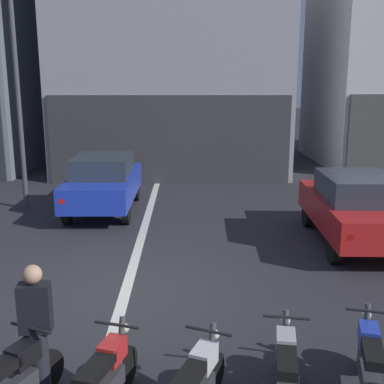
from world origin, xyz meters
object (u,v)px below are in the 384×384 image
car_blue_crossing_near (104,181)px  street_lamp (15,56)px  car_red_parked_kerbside (355,206)px  motorcycle_black_row_leftmost (12,383)px  motorcycle_red_row_left_mid (105,380)px  motorcycle_blue_row_rightmost (369,362)px  person_by_motorcycles (37,331)px  motorcycle_silver_row_right_mid (285,371)px

car_blue_crossing_near → street_lamp: bearing=171.6°
car_red_parked_kerbside → motorcycle_black_row_leftmost: car_red_parked_kerbside is taller
car_blue_crossing_near → motorcycle_red_row_left_mid: bearing=-80.4°
car_red_parked_kerbside → motorcycle_black_row_leftmost: 8.28m
motorcycle_red_row_left_mid → motorcycle_blue_row_rightmost: (3.05, 0.30, 0.00)m
person_by_motorcycles → car_blue_crossing_near: bearing=94.4°
street_lamp → motorcycle_blue_row_rightmost: street_lamp is taller
car_blue_crossing_near → person_by_motorcycles: bearing=-85.6°
motorcycle_black_row_leftmost → person_by_motorcycles: person_by_motorcycles is taller
motorcycle_black_row_leftmost → motorcycle_red_row_left_mid: (1.01, 0.05, 0.00)m
motorcycle_silver_row_right_mid → person_by_motorcycles: person_by_motorcycles is taller
motorcycle_silver_row_right_mid → motorcycle_blue_row_rightmost: (1.02, 0.16, 0.00)m
street_lamp → motorcycle_black_row_leftmost: street_lamp is taller
person_by_motorcycles → motorcycle_blue_row_rightmost: bearing=-0.8°
motorcycle_red_row_left_mid → person_by_motorcycles: 1.00m
motorcycle_silver_row_right_mid → person_by_motorcycles: (-2.87, 0.21, 0.40)m
car_blue_crossing_near → motorcycle_silver_row_right_mid: size_ratio=2.48×
motorcycle_red_row_left_mid → motorcycle_silver_row_right_mid: size_ratio=0.98×
street_lamp → motorcycle_blue_row_rightmost: size_ratio=4.43×
motorcycle_red_row_left_mid → street_lamp: bearing=113.0°
car_blue_crossing_near → car_red_parked_kerbside: same height
street_lamp → motorcycle_black_row_leftmost: size_ratio=4.68×
car_red_parked_kerbside → motorcycle_silver_row_right_mid: 6.36m
street_lamp → motorcycle_black_row_leftmost: (2.84, -9.14, -3.91)m
car_red_parked_kerbside → person_by_motorcycles: size_ratio=2.49×
street_lamp → motorcycle_red_row_left_mid: size_ratio=4.47×
street_lamp → motorcycle_blue_row_rightmost: bearing=-51.9°
street_lamp → person_by_motorcycles: (3.01, -8.73, -3.52)m
street_lamp → person_by_motorcycles: 9.88m
car_red_parked_kerbside → motorcycle_red_row_left_mid: bearing=-129.1°
person_by_motorcycles → motorcycle_black_row_leftmost: bearing=-113.1°
car_blue_crossing_near → motorcycle_blue_row_rightmost: (4.53, -8.43, -0.43)m
street_lamp → person_by_motorcycles: size_ratio=4.34×
street_lamp → motorcycle_silver_row_right_mid: street_lamp is taller
motorcycle_silver_row_right_mid → motorcycle_blue_row_rightmost: 1.03m
car_blue_crossing_near → motorcycle_red_row_left_mid: car_blue_crossing_near is taller
car_red_parked_kerbside → motorcycle_silver_row_right_mid: size_ratio=2.51×
street_lamp → car_blue_crossing_near: bearing=-8.4°
motorcycle_red_row_left_mid → person_by_motorcycles: size_ratio=0.97×
street_lamp → motorcycle_blue_row_rightmost: (6.90, -8.78, -3.91)m
car_blue_crossing_near → person_by_motorcycles: size_ratio=2.46×
car_blue_crossing_near → motorcycle_blue_row_rightmost: size_ratio=2.51×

